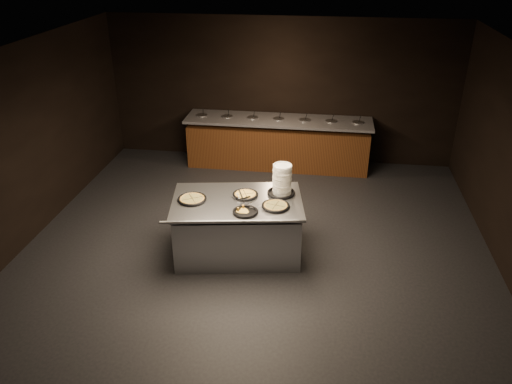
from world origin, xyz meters
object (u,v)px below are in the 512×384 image
(serving_counter, at_px, (238,228))
(pan_veggie_whole, at_px, (192,199))
(plate_stack, at_px, (282,180))
(pan_cheese_whole, at_px, (245,194))

(serving_counter, height_order, pan_veggie_whole, pan_veggie_whole)
(serving_counter, height_order, plate_stack, plate_stack)
(serving_counter, distance_m, pan_veggie_whole, 0.80)
(pan_veggie_whole, bearing_deg, plate_stack, 17.11)
(serving_counter, distance_m, plate_stack, 0.97)
(serving_counter, bearing_deg, pan_cheese_whole, 49.45)
(pan_veggie_whole, height_order, pan_cheese_whole, same)
(pan_veggie_whole, bearing_deg, serving_counter, 7.66)
(serving_counter, relative_size, pan_cheese_whole, 5.39)
(plate_stack, xyz_separation_m, pan_cheese_whole, (-0.52, -0.14, -0.21))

